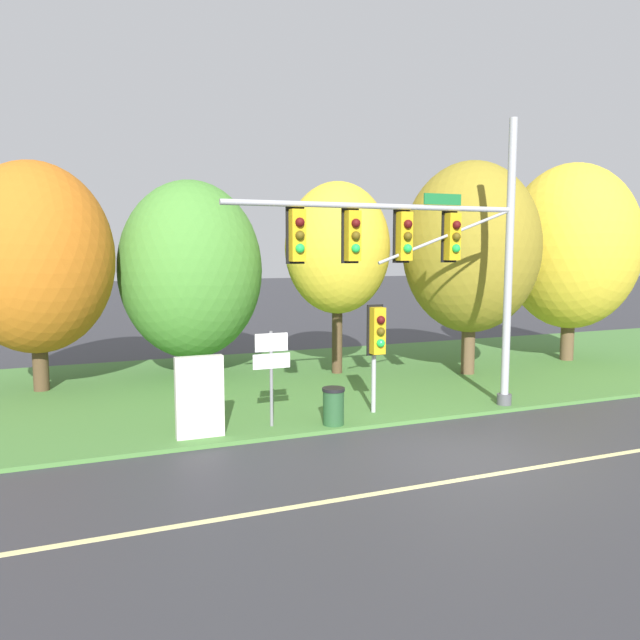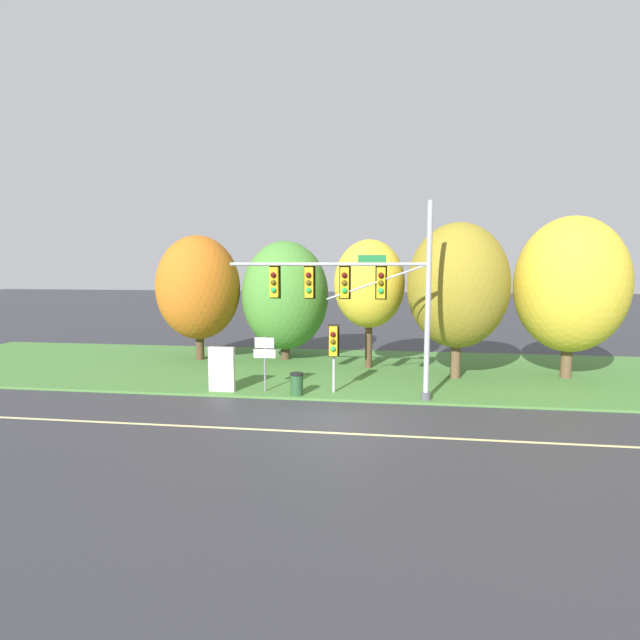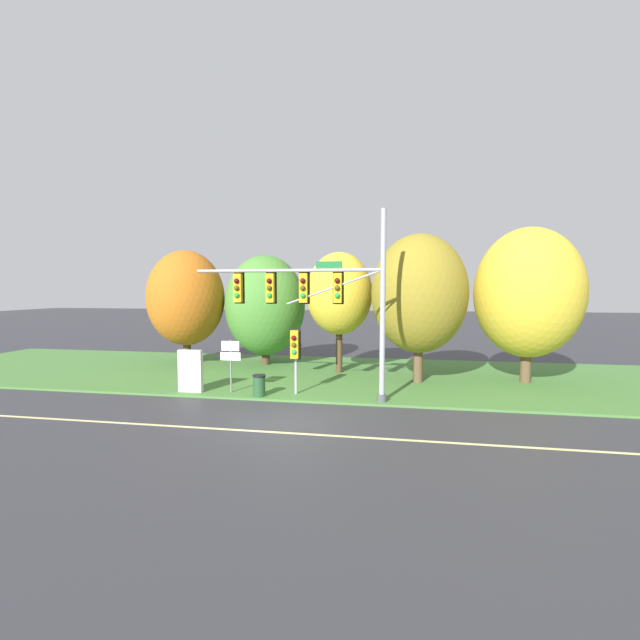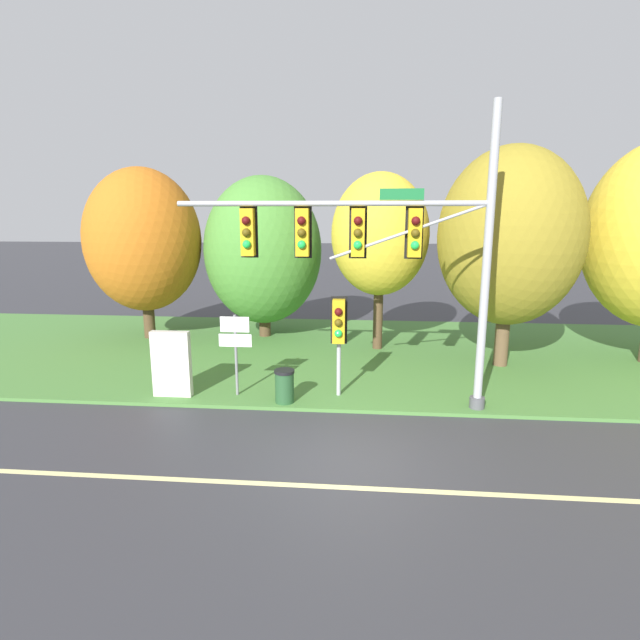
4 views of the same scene
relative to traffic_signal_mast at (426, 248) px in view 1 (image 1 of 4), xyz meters
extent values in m
plane|color=#333338|center=(-0.75, -2.95, -4.47)|extent=(160.00, 160.00, 0.00)
cube|color=beige|center=(-0.75, -4.15, -4.46)|extent=(36.00, 0.16, 0.01)
cube|color=#477A38|center=(-0.75, 5.30, -4.42)|extent=(48.00, 11.50, 0.10)
cylinder|color=#9EA0A5|center=(2.64, 0.01, -0.46)|extent=(0.22, 0.22, 7.81)
cylinder|color=#4C4C51|center=(2.64, 0.01, -4.22)|extent=(0.40, 0.40, 0.30)
cylinder|color=#9EA0A5|center=(-1.35, 0.01, 1.01)|extent=(7.98, 0.14, 0.14)
cylinder|color=#9EA0A5|center=(0.64, 0.01, 0.31)|extent=(4.01, 0.08, 1.48)
cube|color=gold|center=(0.80, 0.01, 0.28)|extent=(0.34, 0.28, 1.22)
cube|color=black|center=(0.80, 0.17, 0.28)|extent=(0.46, 0.04, 1.34)
sphere|color=#4C0C0C|center=(0.80, -0.17, 0.58)|extent=(0.22, 0.22, 0.22)
sphere|color=#51420C|center=(0.80, -0.17, 0.28)|extent=(0.22, 0.22, 0.22)
sphere|color=green|center=(0.80, -0.17, -0.02)|extent=(0.22, 0.22, 0.22)
cube|color=gold|center=(-0.63, 0.01, 0.28)|extent=(0.34, 0.28, 1.22)
cube|color=black|center=(-0.63, 0.17, 0.28)|extent=(0.46, 0.04, 1.34)
sphere|color=#4C0C0C|center=(-0.63, -0.17, 0.58)|extent=(0.22, 0.22, 0.22)
sphere|color=#51420C|center=(-0.63, -0.17, 0.28)|extent=(0.22, 0.22, 0.22)
sphere|color=green|center=(-0.63, -0.17, -0.02)|extent=(0.22, 0.22, 0.22)
cube|color=gold|center=(-2.07, 0.01, 0.28)|extent=(0.34, 0.28, 1.22)
cube|color=black|center=(-2.07, 0.17, 0.28)|extent=(0.46, 0.04, 1.34)
sphere|color=#4C0C0C|center=(-2.07, -0.17, 0.58)|extent=(0.22, 0.22, 0.22)
sphere|color=#51420C|center=(-2.07, -0.17, 0.28)|extent=(0.22, 0.22, 0.22)
sphere|color=green|center=(-2.07, -0.17, -0.02)|extent=(0.22, 0.22, 0.22)
cube|color=gold|center=(-3.51, 0.01, 0.28)|extent=(0.34, 0.28, 1.22)
cube|color=black|center=(-3.51, 0.17, 0.28)|extent=(0.46, 0.04, 1.34)
sphere|color=#4C0C0C|center=(-3.51, -0.17, 0.58)|extent=(0.22, 0.22, 0.22)
sphere|color=#51420C|center=(-3.51, -0.17, 0.28)|extent=(0.22, 0.22, 0.22)
sphere|color=green|center=(-3.51, -0.17, -0.02)|extent=(0.22, 0.22, 0.22)
cube|color=#196B33|center=(0.44, -0.04, 1.23)|extent=(1.10, 0.04, 0.28)
cylinder|color=#9EA0A5|center=(-1.13, 0.65, -2.98)|extent=(0.12, 0.12, 2.78)
cube|color=gold|center=(-1.13, 0.45, -2.15)|extent=(0.34, 0.28, 1.22)
cube|color=black|center=(-1.13, 0.61, -2.15)|extent=(0.46, 0.04, 1.34)
sphere|color=#4C0C0C|center=(-1.13, 0.27, -1.85)|extent=(0.22, 0.22, 0.22)
sphere|color=#51420C|center=(-1.13, 0.27, -2.15)|extent=(0.22, 0.22, 0.22)
sphere|color=green|center=(-1.13, 0.27, -2.45)|extent=(0.22, 0.22, 0.22)
cylinder|color=slate|center=(-4.05, 0.41, -3.19)|extent=(0.08, 0.08, 2.36)
cube|color=white|center=(-4.05, 0.38, -2.28)|extent=(0.82, 0.03, 0.44)
cube|color=white|center=(-4.05, 0.38, -2.74)|extent=(0.94, 0.03, 0.36)
cylinder|color=#4C3823|center=(-9.44, 6.80, -2.97)|extent=(0.46, 0.46, 2.80)
ellipsoid|color=#B76019|center=(-9.44, 6.80, -0.30)|extent=(4.62, 4.62, 5.78)
cylinder|color=#4C3823|center=(-4.65, 7.51, -3.22)|extent=(0.48, 0.48, 2.29)
ellipsoid|color=#478433|center=(-4.65, 7.51, -0.75)|extent=(4.84, 4.84, 6.05)
cylinder|color=#4C3823|center=(0.10, 5.89, -2.68)|extent=(0.36, 0.36, 3.37)
ellipsoid|color=gold|center=(0.10, 5.89, 0.00)|extent=(3.62, 3.62, 4.53)
cylinder|color=brown|center=(4.28, 4.06, -2.82)|extent=(0.47, 0.47, 3.10)
ellipsoid|color=olive|center=(4.28, 4.06, 0.02)|extent=(4.66, 4.66, 5.83)
cylinder|color=brown|center=(9.51, 4.88, -2.85)|extent=(0.51, 0.51, 3.04)
ellipsoid|color=gold|center=(9.51, 4.88, 0.06)|extent=(5.07, 5.07, 6.33)
cube|color=beige|center=(-5.86, 0.16, -3.42)|extent=(1.10, 0.24, 1.90)
cube|color=#4C4C51|center=(-6.26, 0.16, -4.32)|extent=(0.10, 0.20, 0.10)
cube|color=#4C4C51|center=(-5.46, 0.16, -4.32)|extent=(0.10, 0.20, 0.10)
cylinder|color=#234C28|center=(-2.59, -0.04, -3.94)|extent=(0.52, 0.52, 0.85)
cylinder|color=black|center=(-2.59, -0.04, -3.48)|extent=(0.56, 0.56, 0.08)
camera|label=1|loc=(-8.55, -13.88, -0.03)|focal=35.00mm
camera|label=2|loc=(1.15, -19.81, 1.05)|focal=28.00mm
camera|label=3|loc=(3.14, -17.43, 0.23)|focal=24.00mm
camera|label=4|loc=(-0.45, -12.98, 0.77)|focal=28.00mm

